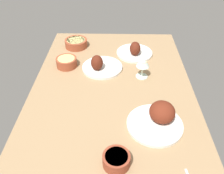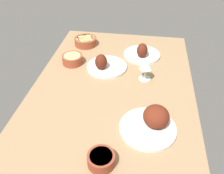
{
  "view_description": "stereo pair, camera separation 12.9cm",
  "coord_description": "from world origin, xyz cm",
  "px_view_note": "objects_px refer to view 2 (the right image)",
  "views": [
    {
      "loc": [
        -101.56,
        -2.37,
        86.4
      ],
      "look_at": [
        0.0,
        0.0,
        6.0
      ],
      "focal_mm": 37.86,
      "sensor_mm": 36.0,
      "label": 1
    },
    {
      "loc": [
        -100.43,
        -15.26,
        86.4
      ],
      "look_at": [
        0.0,
        0.0,
        6.0
      ],
      "focal_mm": 37.86,
      "sensor_mm": 36.0,
      "label": 2
    }
  ],
  "objects_px": {
    "bowl_cream": "(101,159)",
    "plate_near_viewer": "(105,65)",
    "wine_glass": "(146,65)",
    "bowl_pasta": "(73,59)",
    "plate_center_main": "(152,122)",
    "bowl_potatoes": "(86,41)",
    "plate_far_side": "(142,53)"
  },
  "relations": [
    {
      "from": "bowl_cream",
      "to": "plate_near_viewer",
      "type": "bearing_deg",
      "value": 8.86
    },
    {
      "from": "wine_glass",
      "to": "bowl_pasta",
      "type": "bearing_deg",
      "value": 77.38
    },
    {
      "from": "plate_center_main",
      "to": "bowl_cream",
      "type": "xyz_separation_m",
      "value": [
        -0.22,
        0.19,
        -0.01
      ]
    },
    {
      "from": "bowl_potatoes",
      "to": "plate_center_main",
      "type": "bearing_deg",
      "value": -146.21
    },
    {
      "from": "plate_near_viewer",
      "to": "wine_glass",
      "type": "xyz_separation_m",
      "value": [
        -0.07,
        -0.25,
        0.07
      ]
    },
    {
      "from": "plate_near_viewer",
      "to": "plate_far_side",
      "type": "relative_size",
      "value": 1.03
    },
    {
      "from": "plate_center_main",
      "to": "plate_far_side",
      "type": "relative_size",
      "value": 1.08
    },
    {
      "from": "bowl_cream",
      "to": "bowl_pasta",
      "type": "bearing_deg",
      "value": 24.43
    },
    {
      "from": "plate_near_viewer",
      "to": "bowl_pasta",
      "type": "distance_m",
      "value": 0.22
    },
    {
      "from": "plate_center_main",
      "to": "plate_far_side",
      "type": "height_order",
      "value": "plate_center_main"
    },
    {
      "from": "bowl_cream",
      "to": "wine_glass",
      "type": "distance_m",
      "value": 0.62
    },
    {
      "from": "plate_far_side",
      "to": "wine_glass",
      "type": "distance_m",
      "value": 0.27
    },
    {
      "from": "plate_near_viewer",
      "to": "plate_center_main",
      "type": "bearing_deg",
      "value": -146.15
    },
    {
      "from": "bowl_pasta",
      "to": "wine_glass",
      "type": "xyz_separation_m",
      "value": [
        -0.1,
        -0.46,
        0.07
      ]
    },
    {
      "from": "bowl_pasta",
      "to": "bowl_cream",
      "type": "xyz_separation_m",
      "value": [
        -0.7,
        -0.32,
        -0.0
      ]
    },
    {
      "from": "bowl_pasta",
      "to": "bowl_cream",
      "type": "relative_size",
      "value": 1.16
    },
    {
      "from": "plate_near_viewer",
      "to": "bowl_potatoes",
      "type": "relative_size",
      "value": 1.59
    },
    {
      "from": "plate_far_side",
      "to": "bowl_pasta",
      "type": "relative_size",
      "value": 1.88
    },
    {
      "from": "plate_center_main",
      "to": "bowl_pasta",
      "type": "height_order",
      "value": "plate_center_main"
    },
    {
      "from": "plate_center_main",
      "to": "bowl_potatoes",
      "type": "distance_m",
      "value": 0.88
    },
    {
      "from": "plate_center_main",
      "to": "bowl_cream",
      "type": "height_order",
      "value": "plate_center_main"
    },
    {
      "from": "plate_center_main",
      "to": "plate_far_side",
      "type": "distance_m",
      "value": 0.63
    },
    {
      "from": "bowl_pasta",
      "to": "wine_glass",
      "type": "relative_size",
      "value": 0.92
    },
    {
      "from": "plate_far_side",
      "to": "plate_near_viewer",
      "type": "bearing_deg",
      "value": 129.41
    },
    {
      "from": "plate_center_main",
      "to": "plate_near_viewer",
      "type": "xyz_separation_m",
      "value": [
        0.45,
        0.3,
        -0.01
      ]
    },
    {
      "from": "bowl_pasta",
      "to": "wine_glass",
      "type": "height_order",
      "value": "wine_glass"
    },
    {
      "from": "plate_far_side",
      "to": "bowl_cream",
      "type": "relative_size",
      "value": 2.19
    },
    {
      "from": "plate_near_viewer",
      "to": "bowl_potatoes",
      "type": "distance_m",
      "value": 0.34
    },
    {
      "from": "bowl_potatoes",
      "to": "wine_glass",
      "type": "relative_size",
      "value": 1.12
    },
    {
      "from": "plate_center_main",
      "to": "bowl_pasta",
      "type": "xyz_separation_m",
      "value": [
        0.48,
        0.51,
        -0.01
      ]
    },
    {
      "from": "bowl_cream",
      "to": "wine_glass",
      "type": "height_order",
      "value": "wine_glass"
    },
    {
      "from": "plate_near_viewer",
      "to": "wine_glass",
      "type": "height_order",
      "value": "wine_glass"
    }
  ]
}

